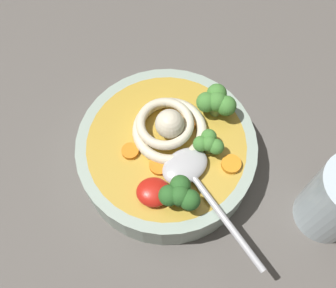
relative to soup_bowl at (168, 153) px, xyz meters
The scene contains 12 objects.
table_slab 5.81cm from the soup_bowl, 117.78° to the left, with size 139.82×139.82×4.27cm, color #5B5651.
soup_bowl is the anchor object (origin of this frame).
noodle_pile 4.41cm from the soup_bowl, 95.52° to the right, with size 10.52×10.31×4.23cm.
soup_spoon 6.50cm from the soup_bowl, 126.79° to the left, with size 13.02×15.81×1.60cm.
chili_sauce_dollop 7.84cm from the soup_bowl, 80.28° to the left, with size 4.12×3.71×1.85cm, color red.
broccoli_floret_beside_chili 9.55cm from the soup_bowl, 140.02° to the right, with size 5.10×4.39×4.03cm.
broccoli_floret_rear 9.25cm from the soup_bowl, 104.39° to the left, with size 4.86×4.18×3.84cm.
broccoli_floret_front 6.98cm from the soup_bowl, behind, with size 3.84×3.30×3.04cm.
carrot_slice_extra_a 8.97cm from the soup_bowl, 164.70° to the left, with size 2.47×2.47×0.68cm, color orange.
carrot_slice_near_spoon 5.13cm from the soup_bowl, 127.16° to the right, with size 2.83×2.83×0.77cm, color orange.
carrot_slice_center 4.36cm from the soup_bowl, 78.41° to the left, with size 2.73×2.73×0.65cm, color orange.
carrot_slice_beside_noodles 5.60cm from the soup_bowl, 17.24° to the left, with size 2.17×2.17×0.63cm, color orange.
Camera 1 is at (0.20, 20.39, 57.59)cm, focal length 44.52 mm.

